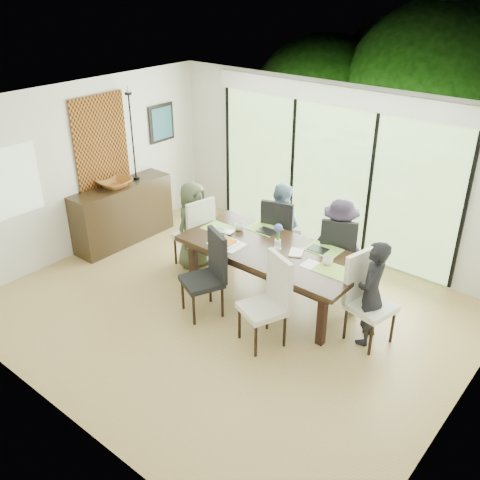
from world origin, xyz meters
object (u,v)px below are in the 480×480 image
Objects in this scene: chair_far_left at (281,231)px; person_right_end at (371,293)px; chair_right_end at (372,301)px; bowl at (114,183)px; table_top at (272,250)px; sideboard at (123,213)px; person_far_left at (281,226)px; person_far_right at (339,246)px; chair_near_right at (262,303)px; cup_a at (239,227)px; chair_left_end at (193,231)px; laptop at (220,232)px; chair_far_right at (339,251)px; person_left_end at (193,226)px; chair_near_left at (201,275)px; cup_c at (328,261)px; cup_b at (277,251)px; vase at (278,244)px.

chair_far_left is 2.11m from person_right_end.
chair_right_end is 4.53m from bowl.
sideboard is (-3.00, -0.13, -0.26)m from table_top.
person_far_left and person_far_right have the same top height.
sideboard is at bearing -169.95° from chair_near_right.
chair_far_left reaches higher than cup_a.
chair_left_end is at bearing 4.88° from sideboard.
sideboard reaches higher than laptop.
chair_far_right is 0.66× the size of sideboard.
chair_left_end is 0.85× the size of person_right_end.
person_right_end reaches higher than chair_far_left.
person_left_end and person_far_right have the same top height.
chair_far_left is 1.72m from chair_near_left.
bowl reaches higher than cup_a.
cup_c is (1.65, 0.20, 0.04)m from laptop.
sideboard is (-3.15, -0.03, -0.35)m from cup_b.
chair_right_end is 2.22m from cup_a.
cup_b is at bearing 104.98° from chair_far_left.
person_far_right is (2.03, 0.83, 0.00)m from person_left_end.
person_left_end is at bearing 101.17° from chair_left_end.
chair_right_end is 2.12m from person_far_left.
sideboard is (-1.50, -0.13, -0.08)m from chair_left_end.
laptop is at bearing 0.75° from sideboard.
person_left_end is at bearing 102.84° from chair_right_end.
bowl is (-3.15, -0.13, 0.22)m from cup_b.
person_left_end is at bearing -100.45° from person_right_end.
bowl is (0.00, -0.10, 0.57)m from sideboard.
person_far_left is at bearing -123.72° from person_right_end.
chair_near_left is at bearing -120.87° from vase.
chair_near_left reaches higher than cup_c.
chair_far_left is 1.48m from cup_c.
chair_left_end is at bearing 40.47° from person_far_left.
chair_left_end is 1.34m from person_far_left.
person_far_right is (0.00, -0.02, 0.10)m from chair_far_right.
table_top is 19.35× the size of cup_c.
person_far_left is at bearing 139.49° from chair_left_end.
chair_near_left is at bearing 47.82° from person_far_right.
chair_right_end is 2.21× the size of bowl.
cup_c reaches higher than cup_b.
chair_left_end reaches higher than laptop.
person_far_left is (1.05, 0.83, 0.10)m from chair_left_end.
cup_c is (1.25, -0.75, 0.26)m from chair_far_left.
chair_far_left is at bearing 79.29° from chair_right_end.
chair_left_end is at bearing 176.53° from cup_b.
person_left_end is 1.00× the size of person_far_right.
chair_right_end is 1.33m from chair_near_right.
chair_left_end is at bearing 21.70° from chair_far_left.
chair_far_left is 0.85× the size of person_far_left.
laptop is 2.17m from sideboard.
cup_a is at bearing 71.96° from person_far_left.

